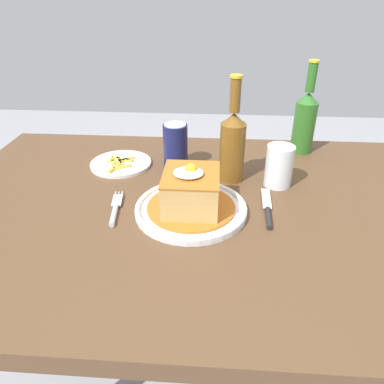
% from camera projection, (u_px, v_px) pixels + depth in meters
% --- Properties ---
extents(dining_table, '(1.32, 0.83, 0.76)m').
position_uv_depth(dining_table, '(213.00, 243.00, 0.91)').
color(dining_table, brown).
rests_on(dining_table, ground_plane).
extents(main_plate, '(0.25, 0.25, 0.02)m').
position_uv_depth(main_plate, '(191.00, 208.00, 0.82)').
color(main_plate, white).
rests_on(main_plate, dining_table).
extents(sandwich_meal, '(0.20, 0.20, 0.11)m').
position_uv_depth(sandwich_meal, '(191.00, 192.00, 0.80)').
color(sandwich_meal, '#C66B23').
rests_on(sandwich_meal, main_plate).
extents(fork, '(0.03, 0.14, 0.01)m').
position_uv_depth(fork, '(115.00, 210.00, 0.82)').
color(fork, silver).
rests_on(fork, dining_table).
extents(knife, '(0.02, 0.17, 0.01)m').
position_uv_depth(knife, '(268.00, 212.00, 0.81)').
color(knife, '#262628').
rests_on(knife, dining_table).
extents(soda_can, '(0.07, 0.07, 0.12)m').
position_uv_depth(soda_can, '(176.00, 146.00, 0.99)').
color(soda_can, '#191E51').
rests_on(soda_can, dining_table).
extents(beer_bottle_amber, '(0.06, 0.06, 0.27)m').
position_uv_depth(beer_bottle_amber, '(233.00, 143.00, 0.91)').
color(beer_bottle_amber, brown).
rests_on(beer_bottle_amber, dining_table).
extents(beer_bottle_green, '(0.06, 0.06, 0.27)m').
position_uv_depth(beer_bottle_green, '(305.00, 119.00, 1.07)').
color(beer_bottle_green, '#2D6B23').
rests_on(beer_bottle_green, dining_table).
extents(drinking_glass, '(0.07, 0.07, 0.10)m').
position_uv_depth(drinking_glass, '(279.00, 169.00, 0.91)').
color(drinking_glass, silver).
rests_on(drinking_glass, dining_table).
extents(side_plate_fries, '(0.17, 0.17, 0.02)m').
position_uv_depth(side_plate_fries, '(121.00, 163.00, 1.03)').
color(side_plate_fries, white).
rests_on(side_plate_fries, dining_table).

